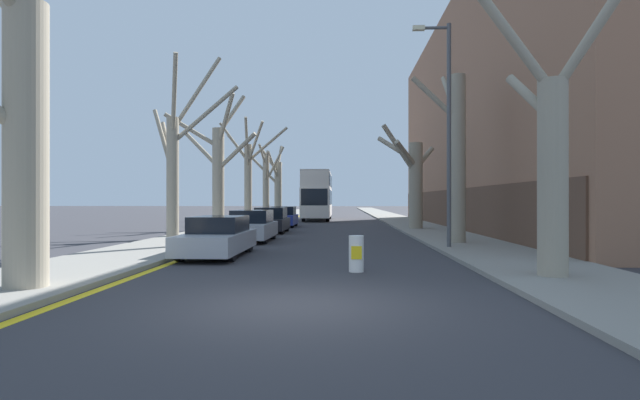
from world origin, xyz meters
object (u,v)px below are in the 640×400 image
street_tree_left_1 (176,165)px  street_tree_left_3 (248,175)px  parked_car_1 (252,226)px  traffic_bollard (356,254)px  street_tree_left_0 (17,114)px  parked_car_3 (283,217)px  lamp_post (446,124)px  parked_car_0 (218,237)px  street_tree_right_2 (414,179)px  street_tree_right_0 (551,159)px  double_decker_bus (317,193)px  parked_car_2 (271,221)px  street_tree_left_4 (266,185)px  street_tree_left_2 (218,170)px  street_tree_left_5 (277,184)px  street_tree_right_1 (457,152)px

street_tree_left_1 → street_tree_left_3: bearing=90.2°
parked_car_1 → traffic_bollard: bearing=-64.8°
street_tree_left_0 → parked_car_3: (2.25, 24.76, -2.84)m
parked_car_1 → lamp_post: bearing=-25.2°
parked_car_0 → lamp_post: bearing=16.5°
street_tree_left_3 → street_tree_right_2: (10.53, -1.80, -0.36)m
street_tree_right_0 → street_tree_right_2: street_tree_right_0 is taller
street_tree_left_3 → double_decker_bus: 13.88m
double_decker_bus → parked_car_2: bearing=-95.6°
street_tree_right_0 → lamp_post: (-0.89, 6.98, 1.86)m
street_tree_left_4 → traffic_bollard: bearing=-76.7°
street_tree_left_1 → street_tree_right_2: (10.49, 12.61, -0.02)m
street_tree_left_2 → street_tree_left_4: (0.20, 15.06, -0.29)m
street_tree_left_0 → street_tree_left_1: 8.74m
street_tree_left_2 → parked_car_3: size_ratio=1.86×
street_tree_left_0 → street_tree_left_3: bearing=89.7°
street_tree_left_2 → street_tree_left_5: street_tree_left_2 is taller
street_tree_left_0 → street_tree_left_1: street_tree_left_0 is taller
street_tree_left_3 → traffic_bollard: street_tree_left_3 is taller
street_tree_left_1 → parked_car_2: (2.09, 9.93, -2.46)m
street_tree_left_4 → parked_car_3: (2.14, -6.28, -2.42)m
street_tree_left_4 → parked_car_1: 18.60m
street_tree_left_1 → double_decker_bus: 27.97m
street_tree_left_1 → street_tree_left_2: bearing=92.0°
street_tree_left_5 → street_tree_right_0: (11.10, -36.95, -0.66)m
street_tree_right_2 → street_tree_left_5: bearing=121.4°
street_tree_left_4 → street_tree_right_1: (10.85, -19.86, 0.71)m
street_tree_left_2 → parked_car_0: bearing=-75.8°
double_decker_bus → parked_car_3: (-1.75, -11.67, -1.83)m
street_tree_right_2 → parked_car_2: 9.15m
street_tree_left_3 → street_tree_left_5: 15.86m
street_tree_left_2 → double_decker_bus: street_tree_left_2 is taller
street_tree_left_4 → parked_car_1: bearing=-83.3°
parked_car_3 → street_tree_left_3: bearing=-142.7°
lamp_post → street_tree_left_5: bearing=108.8°
street_tree_left_0 → street_tree_left_4: bearing=89.8°
parked_car_3 → lamp_post: size_ratio=0.49×
street_tree_left_3 → street_tree_right_1: bearing=-47.8°
street_tree_left_5 → street_tree_right_2: 20.68m
street_tree_left_4 → double_decker_bus: size_ratio=0.62×
double_decker_bus → street_tree_right_1: bearing=-74.6°
parked_car_1 → traffic_bollard: parked_car_1 is taller
street_tree_left_0 → street_tree_left_3: (0.12, 23.14, -0.03)m
street_tree_left_3 → street_tree_right_1: street_tree_right_1 is taller
street_tree_right_0 → lamp_post: size_ratio=0.81×
parked_car_3 → street_tree_right_0: bearing=-68.9°
street_tree_left_0 → parked_car_1: bearing=80.0°
street_tree_right_2 → parked_car_1: 12.29m
street_tree_left_2 → parked_car_2: 4.47m
street_tree_right_2 → double_decker_bus: size_ratio=0.62×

